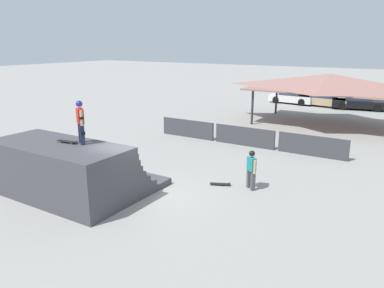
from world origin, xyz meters
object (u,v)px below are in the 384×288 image
(parked_car_white, at_px, (292,97))
(parked_car_tan, at_px, (324,100))
(bystander_walking, at_px, (251,167))
(skateboard_on_deck, at_px, (68,141))
(skater_on_deck, at_px, (80,119))
(skateboard_on_ground, at_px, (221,184))
(parked_car_black, at_px, (359,102))

(parked_car_white, bearing_deg, parked_car_tan, 4.88)
(bystander_walking, bearing_deg, skateboard_on_deck, 75.14)
(skater_on_deck, xyz_separation_m, skateboard_on_deck, (-0.50, -0.22, -0.84))
(skateboard_on_ground, bearing_deg, parked_car_white, 76.62)
(skateboard_on_ground, distance_m, parked_car_white, 22.46)
(skateboard_on_deck, relative_size, skateboard_on_ground, 1.05)
(skater_on_deck, bearing_deg, parked_car_white, 122.24)
(skater_on_deck, relative_size, parked_car_white, 0.36)
(skateboard_on_deck, distance_m, parked_car_tan, 26.07)
(bystander_walking, distance_m, parked_car_white, 22.42)
(bystander_walking, height_order, parked_car_tan, bystander_walking)
(bystander_walking, height_order, parked_car_black, bystander_walking)
(skateboard_on_deck, height_order, parked_car_tan, skateboard_on_deck)
(skateboard_on_deck, height_order, parked_car_black, skateboard_on_deck)
(bystander_walking, xyz_separation_m, parked_car_white, (-5.23, 21.80, -0.32))
(parked_car_white, xyz_separation_m, parked_car_tan, (2.95, -0.08, 0.00))
(skater_on_deck, height_order, bystander_walking, skater_on_deck)
(parked_car_white, bearing_deg, skater_on_deck, -83.05)
(skater_on_deck, distance_m, skateboard_on_ground, 5.97)
(skateboard_on_ground, xyz_separation_m, parked_car_tan, (-1.12, 22.00, 0.54))
(bystander_walking, distance_m, parked_car_black, 21.65)
(skateboard_on_ground, bearing_deg, skateboard_on_deck, -162.22)
(skater_on_deck, bearing_deg, skateboard_on_ground, 75.03)
(parked_car_tan, relative_size, parked_car_black, 1.00)
(skateboard_on_ground, height_order, parked_car_black, parked_car_black)
(parked_car_white, distance_m, parked_car_black, 5.90)
(parked_car_tan, bearing_deg, skateboard_on_deck, -89.04)
(skater_on_deck, xyz_separation_m, parked_car_white, (-0.25, 25.68, -2.32))
(skateboard_on_deck, bearing_deg, parked_car_black, 69.80)
(skater_on_deck, distance_m, bystander_walking, 6.62)
(bystander_walking, distance_m, skateboard_on_ground, 1.47)
(skater_on_deck, distance_m, parked_car_black, 26.24)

